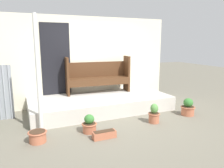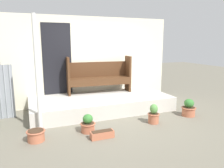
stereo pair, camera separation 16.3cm
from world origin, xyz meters
The scene contains 10 objects.
ground_plane centered at (0.00, 0.00, 0.00)m, with size 24.00×24.00×0.00m, color #706B5B.
porch_slab centered at (-0.09, 0.82, 0.19)m, with size 3.78×1.63×0.38m.
house_wall centered at (-0.13, 1.66, 1.30)m, with size 4.98×0.08×2.60m.
support_post centered at (-1.77, -0.13, 1.21)m, with size 0.08×0.08×2.41m.
bench centered at (0.03, 1.36, 0.91)m, with size 1.89×0.53×1.07m.
flower_pot_left centered at (-1.88, -0.55, 0.12)m, with size 0.36×0.36×0.22m.
flower_pot_middle centered at (-0.85, -0.51, 0.17)m, with size 0.32×0.32×0.39m.
flower_pot_right centered at (0.71, -0.57, 0.20)m, with size 0.28×0.28×0.46m.
flower_pot_far_right centered at (1.82, -0.46, 0.19)m, with size 0.37×0.37×0.45m.
planter_box_rect centered at (-0.67, -0.89, 0.07)m, with size 0.47×0.16×0.15m.
Camera 2 is at (-1.97, -4.71, 1.86)m, focal length 35.00 mm.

